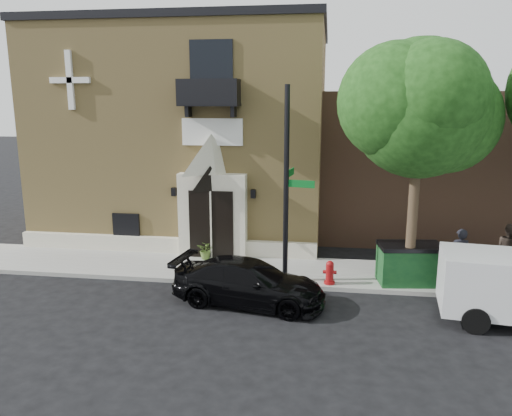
{
  "coord_description": "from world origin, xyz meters",
  "views": [
    {
      "loc": [
        3.31,
        -15.39,
        6.14
      ],
      "look_at": [
        0.78,
        2.0,
        2.25
      ],
      "focal_mm": 35.0,
      "sensor_mm": 36.0,
      "label": 1
    }
  ],
  "objects": [
    {
      "name": "pedestrian_near",
      "position": [
        7.67,
        1.03,
        1.07
      ],
      "size": [
        0.69,
        0.47,
        1.85
      ],
      "primitive_type": "imported",
      "rotation": [
        0.0,
        0.0,
        3.18
      ],
      "color": "black",
      "rests_on": "sidewalk"
    },
    {
      "name": "fire_hydrant",
      "position": [
        3.47,
        0.31,
        0.54
      ],
      "size": [
        0.45,
        0.36,
        0.79
      ],
      "color": "maroon",
      "rests_on": "sidewalk"
    },
    {
      "name": "black_sedan",
      "position": [
        1.04,
        -1.32,
        0.68
      ],
      "size": [
        4.9,
        2.62,
        1.35
      ],
      "primitive_type": "imported",
      "rotation": [
        0.0,
        0.0,
        1.41
      ],
      "color": "black",
      "rests_on": "ground"
    },
    {
      "name": "sidewalk",
      "position": [
        1.0,
        1.5,
        0.07
      ],
      "size": [
        42.0,
        3.0,
        0.15
      ],
      "primitive_type": "cube",
      "color": "gray",
      "rests_on": "ground"
    },
    {
      "name": "planter",
      "position": [
        -1.17,
        2.27,
        0.5
      ],
      "size": [
        0.75,
        0.69,
        0.7
      ],
      "primitive_type": "imported",
      "rotation": [
        0.0,
        0.0,
        -0.25
      ],
      "color": "#526F2C",
      "rests_on": "sidewalk"
    },
    {
      "name": "church",
      "position": [
        -2.99,
        7.95,
        4.63
      ],
      "size": [
        12.2,
        11.01,
        9.3
      ],
      "color": "tan",
      "rests_on": "ground"
    },
    {
      "name": "pedestrian_far",
      "position": [
        9.55,
        2.1,
        1.05
      ],
      "size": [
        0.95,
        1.07,
        1.81
      ],
      "primitive_type": "imported",
      "rotation": [
        0.0,
        0.0,
        1.94
      ],
      "color": "#332923",
      "rests_on": "sidewalk"
    },
    {
      "name": "ground",
      "position": [
        0.0,
        0.0,
        0.0
      ],
      "size": [
        120.0,
        120.0,
        0.0
      ],
      "primitive_type": "plane",
      "color": "black",
      "rests_on": "ground"
    },
    {
      "name": "street_tree_left",
      "position": [
        6.03,
        0.35,
        5.87
      ],
      "size": [
        4.97,
        4.38,
        7.77
      ],
      "color": "#38281C",
      "rests_on": "sidewalk"
    },
    {
      "name": "dumpster",
      "position": [
        6.07,
        0.78,
        0.82
      ],
      "size": [
        2.15,
        1.39,
        1.33
      ],
      "rotation": [
        0.0,
        0.0,
        0.12
      ],
      "color": "#103B1B",
      "rests_on": "sidewalk"
    },
    {
      "name": "street_sign",
      "position": [
        2.02,
        0.44,
        3.37
      ],
      "size": [
        1.01,
        1.11,
        6.41
      ],
      "rotation": [
        0.0,
        0.0,
        -0.18
      ],
      "color": "black",
      "rests_on": "sidewalk"
    }
  ]
}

